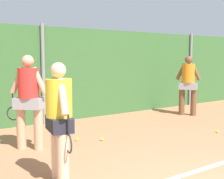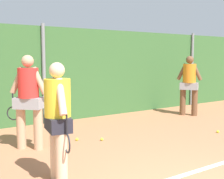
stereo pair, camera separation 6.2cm
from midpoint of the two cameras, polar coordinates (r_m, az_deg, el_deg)
name	(u,v)px [view 2 (the right image)]	position (r m, az deg, el deg)	size (l,w,h in m)	color
ground_plane	(133,168)	(5.14, 4.39, -14.89)	(31.85, 31.85, 0.00)	#B2704C
hedge_fence_backdrop	(42,75)	(8.53, -13.20, 2.71)	(20.70, 0.25, 2.71)	#386633
fence_post_center	(44,74)	(8.37, -12.79, 2.87)	(0.10, 0.10, 2.77)	gray
fence_post_right	(192,70)	(11.88, 15.30, 3.74)	(0.10, 0.10, 2.77)	gray
player_foreground_near	(58,116)	(4.39, -10.00, -5.07)	(0.39, 0.82, 1.78)	beige
player_midcourt	(29,97)	(6.12, -15.53, -1.40)	(0.69, 0.62, 1.90)	tan
player_backcourt_far	(189,82)	(9.72, 14.85, 1.38)	(0.59, 0.67, 1.90)	brown
tennis_ball_2	(77,139)	(6.72, -6.53, -9.53)	(0.07, 0.07, 0.07)	#CCDB33
tennis_ball_5	(218,132)	(7.80, 19.97, -7.64)	(0.07, 0.07, 0.07)	#CCDB33
tennis_ball_9	(102,139)	(6.68, -1.70, -9.57)	(0.07, 0.07, 0.07)	#CCDB33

